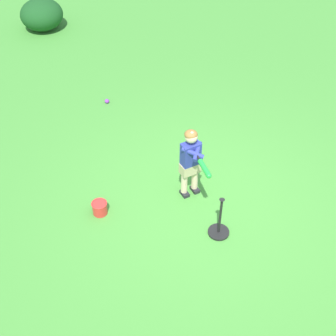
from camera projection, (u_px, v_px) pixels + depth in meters
name	position (u px, v px, depth m)	size (l,w,h in m)	color
ground_plane	(204.00, 202.00, 6.50)	(40.00, 40.00, 0.00)	#479338
child_batter	(191.00, 159.00, 6.20)	(0.77, 0.40, 1.08)	#232328
play_ball_near_batter	(107.00, 101.00, 8.31)	(0.08, 0.08, 0.08)	purple
batting_tee	(219.00, 228.00, 6.02)	(0.28, 0.28, 0.62)	black
toy_bucket	(100.00, 208.00, 6.29)	(0.22, 0.22, 0.19)	red
shrub_left_background	(42.00, 14.00, 10.35)	(0.96, 0.94, 0.67)	#194C1E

